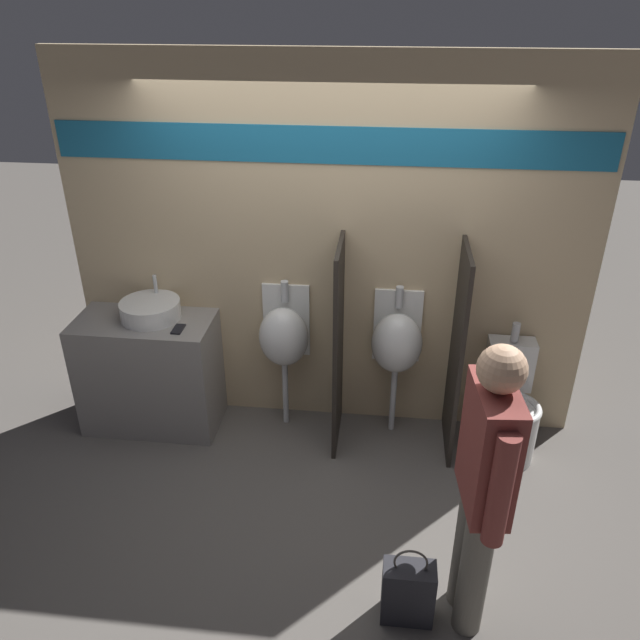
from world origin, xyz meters
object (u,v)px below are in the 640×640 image
cell_phone (178,329)px  sink_basin (150,310)px  urinal_near_counter (284,336)px  person_in_vest (484,482)px  urinal_far (397,342)px  toilet (508,415)px  shopping_bag (408,592)px

cell_phone → sink_basin: bearing=148.0°
sink_basin → urinal_near_counter: (0.96, 0.07, -0.20)m
person_in_vest → urinal_near_counter: bearing=32.8°
urinal_far → toilet: bearing=-11.9°
person_in_vest → toilet: bearing=-21.3°
person_in_vest → shopping_bag: 0.80m
urinal_far → person_in_vest: bearing=-75.5°
urinal_far → shopping_bag: urinal_far is taller
cell_phone → urinal_near_counter: bearing=17.6°
urinal_near_counter → sink_basin: bearing=-175.9°
person_in_vest → sink_basin: bearing=50.3°
cell_phone → urinal_far: urinal_far is taller
sink_basin → urinal_near_counter: sink_basin is taller
toilet → urinal_near_counter: bearing=174.0°
sink_basin → shopping_bag: (1.88, -1.57, -0.77)m
urinal_far → toilet: (0.82, -0.17, -0.44)m
urinal_near_counter → person_in_vest: person_in_vest is taller
sink_basin → toilet: bearing=-2.3°
sink_basin → urinal_near_counter: 0.98m
urinal_near_counter → person_in_vest: (1.23, -1.58, 0.16)m
urinal_far → sink_basin: bearing=-177.8°
urinal_far → shopping_bag: bearing=-86.5°
sink_basin → person_in_vest: 2.66m
urinal_near_counter → person_in_vest: bearing=-52.1°
person_in_vest → cell_phone: bearing=50.0°
person_in_vest → shopping_bag: (-0.31, -0.06, -0.74)m
sink_basin → urinal_far: sink_basin is taller
sink_basin → toilet: sink_basin is taller
sink_basin → person_in_vest: (2.19, -1.51, -0.03)m
urinal_far → shopping_bag: 1.74m
sink_basin → cell_phone: size_ratio=3.09×
urinal_near_counter → toilet: 1.71m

